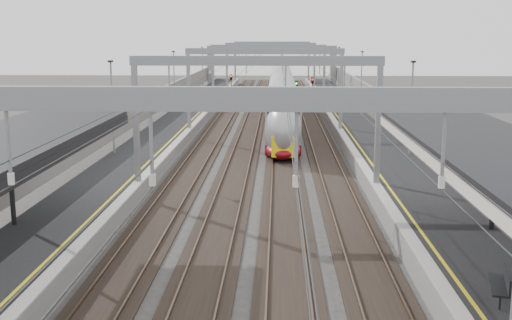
# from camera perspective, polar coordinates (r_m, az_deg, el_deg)

# --- Properties ---
(platform_left) EXTENTS (4.00, 120.00, 1.00)m
(platform_left) POSITION_cam_1_polar(r_m,az_deg,el_deg) (57.31, -7.21, 2.79)
(platform_left) COLOR black
(platform_left) RESTS_ON ground
(platform_right) EXTENTS (4.00, 120.00, 1.00)m
(platform_right) POSITION_cam_1_polar(r_m,az_deg,el_deg) (57.00, 8.90, 2.69)
(platform_right) COLOR black
(platform_right) RESTS_ON ground
(tracks) EXTENTS (11.40, 140.00, 0.20)m
(tracks) POSITION_cam_1_polar(r_m,az_deg,el_deg) (56.66, 0.82, 2.32)
(tracks) COLOR black
(tracks) RESTS_ON ground
(overhead_line) EXTENTS (13.00, 140.00, 6.60)m
(overhead_line) POSITION_cam_1_polar(r_m,az_deg,el_deg) (62.67, 0.96, 8.75)
(overhead_line) COLOR gray
(overhead_line) RESTS_ON platform_left
(overbridge) EXTENTS (22.00, 2.20, 6.90)m
(overbridge) POSITION_cam_1_polar(r_m,az_deg,el_deg) (111.05, 1.42, 9.31)
(overbridge) COLOR slate
(overbridge) RESTS_ON ground
(wall_left) EXTENTS (0.30, 120.00, 3.20)m
(wall_left) POSITION_cam_1_polar(r_m,az_deg,el_deg) (57.76, -10.38, 3.86)
(wall_left) COLOR slate
(wall_left) RESTS_ON ground
(wall_right) EXTENTS (0.30, 120.00, 3.20)m
(wall_right) POSITION_cam_1_polar(r_m,az_deg,el_deg) (57.33, 12.11, 3.74)
(wall_right) COLOR slate
(wall_right) RESTS_ON ground
(train) EXTENTS (2.57, 46.83, 4.07)m
(train) POSITION_cam_1_polar(r_m,az_deg,el_deg) (64.63, 2.31, 5.13)
(train) COLOR maroon
(train) RESTS_ON ground
(bench) EXTENTS (0.92, 1.89, 0.94)m
(bench) POSITION_cam_1_polar(r_m,az_deg,el_deg) (20.32, 21.10, -10.07)
(bench) COLOR black
(bench) RESTS_ON platform_right
(signal_green) EXTENTS (0.32, 0.32, 3.48)m
(signal_green) POSITION_cam_1_polar(r_m,az_deg,el_deg) (86.83, -2.22, 6.91)
(signal_green) COLOR black
(signal_green) RESTS_ON ground
(signal_red_near) EXTENTS (0.32, 0.32, 3.48)m
(signal_red_near) POSITION_cam_1_polar(r_m,az_deg,el_deg) (73.73, 3.61, 6.17)
(signal_red_near) COLOR black
(signal_red_near) RESTS_ON ground
(signal_red_far) EXTENTS (0.32, 0.32, 3.48)m
(signal_red_far) POSITION_cam_1_polar(r_m,az_deg,el_deg) (80.82, 5.04, 6.57)
(signal_red_far) COLOR black
(signal_red_far) RESTS_ON ground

